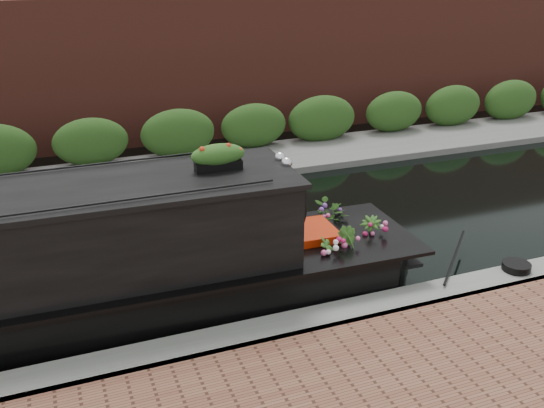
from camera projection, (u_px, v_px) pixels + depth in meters
name	position (u px, v px, depth m)	size (l,w,h in m)	color
ground	(232.00, 241.00, 11.46)	(80.00, 80.00, 0.00)	black
near_bank_coping	(302.00, 335.00, 8.61)	(40.00, 0.60, 0.50)	slate
far_bank_path	(181.00, 172.00, 15.08)	(40.00, 2.40, 0.34)	#61615D
far_hedge	(173.00, 162.00, 15.85)	(40.00, 1.10, 2.80)	#244717
far_brick_wall	(157.00, 140.00, 17.67)	(40.00, 1.00, 8.00)	maroon
narrowboat	(16.00, 284.00, 8.36)	(11.62, 2.36, 2.71)	black
rope_fender	(395.00, 252.00, 10.64)	(0.35, 0.35, 0.36)	brown
coiled_mooring_rope	(516.00, 267.00, 9.86)	(0.46, 0.46, 0.12)	black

